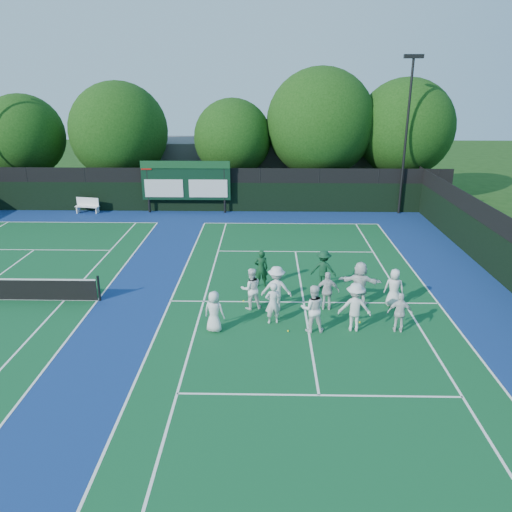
{
  "coord_description": "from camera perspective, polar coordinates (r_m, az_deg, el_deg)",
  "views": [
    {
      "loc": [
        -1.56,
        -17.66,
        8.59
      ],
      "look_at": [
        -2.0,
        3.0,
        1.3
      ],
      "focal_mm": 35.0,
      "sensor_mm": 36.0,
      "label": 1
    }
  ],
  "objects": [
    {
      "name": "coach_left",
      "position": [
        21.8,
        0.59,
        -1.42
      ],
      "size": [
        0.65,
        0.47,
        1.66
      ],
      "primitive_type": "imported",
      "rotation": [
        0.0,
        0.0,
        3.27
      ],
      "color": "#0F3A1D",
      "rests_on": "ground"
    },
    {
      "name": "bench",
      "position": [
        36.13,
        -18.7,
        5.57
      ],
      "size": [
        1.71,
        0.78,
        1.05
      ],
      "color": "white",
      "rests_on": "ground"
    },
    {
      "name": "player_front_3",
      "position": [
        18.31,
        11.24,
        -5.75
      ],
      "size": [
        1.25,
        0.82,
        1.83
      ],
      "primitive_type": "imported",
      "rotation": [
        0.0,
        0.0,
        3.02
      ],
      "color": "silver",
      "rests_on": "ground"
    },
    {
      "name": "player_front_4",
      "position": [
        18.65,
        16.13,
        -6.25
      ],
      "size": [
        0.93,
        0.51,
        1.5
      ],
      "primitive_type": "imported",
      "rotation": [
        0.0,
        0.0,
        2.98
      ],
      "color": "silver",
      "rests_on": "ground"
    },
    {
      "name": "player_back_3",
      "position": [
        20.4,
        11.78,
        -3.1
      ],
      "size": [
        1.77,
        0.86,
        1.83
      ],
      "primitive_type": "imported",
      "rotation": [
        0.0,
        0.0,
        2.95
      ],
      "color": "white",
      "rests_on": "ground"
    },
    {
      "name": "tennis_ball_5",
      "position": [
        19.24,
        11.76,
        -7.42
      ],
      "size": [
        0.07,
        0.07,
        0.07
      ],
      "primitive_type": "sphere",
      "color": "yellow",
      "rests_on": "ground"
    },
    {
      "name": "tennis_ball_0",
      "position": [
        18.26,
        3.69,
        -8.55
      ],
      "size": [
        0.07,
        0.07,
        0.07
      ],
      "primitive_type": "sphere",
      "color": "yellow",
      "rests_on": "ground"
    },
    {
      "name": "tree_c",
      "position": [
        37.54,
        -2.44,
        13.12
      ],
      "size": [
        5.66,
        5.66,
        7.45
      ],
      "color": "black",
      "rests_on": "ground"
    },
    {
      "name": "scoreboard",
      "position": [
        34.29,
        -8.04,
        8.49
      ],
      "size": [
        6.0,
        0.21,
        3.55
      ],
      "color": "black",
      "rests_on": "ground"
    },
    {
      "name": "near_court",
      "position": [
        20.6,
        5.48,
        -5.28
      ],
      "size": [
        11.05,
        23.85,
        0.01
      ],
      "color": "#104E26",
      "rests_on": "ground"
    },
    {
      "name": "tree_a",
      "position": [
        41.46,
        -24.79,
        12.15
      ],
      "size": [
        6.01,
        6.01,
        7.74
      ],
      "color": "black",
      "rests_on": "ground"
    },
    {
      "name": "tennis_ball_4",
      "position": [
        21.92,
        1.72,
        -3.55
      ],
      "size": [
        0.07,
        0.07,
        0.07
      ],
      "primitive_type": "sphere",
      "color": "yellow",
      "rests_on": "ground"
    },
    {
      "name": "back_fence",
      "position": [
        34.71,
        -6.21,
        7.29
      ],
      "size": [
        34.0,
        0.08,
        3.0
      ],
      "color": "black",
      "rests_on": "ground"
    },
    {
      "name": "player_front_2",
      "position": [
        18.03,
        6.5,
        -5.98
      ],
      "size": [
        0.9,
        0.71,
        1.79
      ],
      "primitive_type": "imported",
      "rotation": [
        0.0,
        0.0,
        3.18
      ],
      "color": "white",
      "rests_on": "ground"
    },
    {
      "name": "clubhouse",
      "position": [
        42.18,
        0.62,
        10.44
      ],
      "size": [
        18.0,
        6.0,
        4.0
      ],
      "primitive_type": "cube",
      "color": "#535458",
      "rests_on": "ground"
    },
    {
      "name": "player_front_1",
      "position": [
        18.52,
        1.94,
        -5.41
      ],
      "size": [
        0.66,
        0.5,
        1.62
      ],
      "primitive_type": "imported",
      "rotation": [
        0.0,
        0.0,
        3.36
      ],
      "color": "silver",
      "rests_on": "ground"
    },
    {
      "name": "tree_e",
      "position": [
        38.73,
        16.83,
        13.58
      ],
      "size": [
        7.0,
        7.0,
        8.86
      ],
      "color": "black",
      "rests_on": "ground"
    },
    {
      "name": "tree_d",
      "position": [
        37.58,
        7.59,
        14.54
      ],
      "size": [
        7.8,
        7.8,
        9.59
      ],
      "color": "black",
      "rests_on": "ground"
    },
    {
      "name": "player_front_0",
      "position": [
        18.03,
        -4.8,
        -6.35
      ],
      "size": [
        0.86,
        0.67,
        1.54
      ],
      "primitive_type": "imported",
      "rotation": [
        0.0,
        0.0,
        2.87
      ],
      "color": "white",
      "rests_on": "ground"
    },
    {
      "name": "player_back_4",
      "position": [
        20.65,
        15.5,
        -3.52
      ],
      "size": [
        0.85,
        0.63,
        1.57
      ],
      "primitive_type": "imported",
      "rotation": [
        0.0,
        0.0,
        2.96
      ],
      "color": "silver",
      "rests_on": "ground"
    },
    {
      "name": "tennis_ball_3",
      "position": [
        20.57,
        -1.44,
        -5.16
      ],
      "size": [
        0.07,
        0.07,
        0.07
      ],
      "primitive_type": "sphere",
      "color": "yellow",
      "rests_on": "ground"
    },
    {
      "name": "tree_b",
      "position": [
        38.91,
        -15.13,
        13.31
      ],
      "size": [
        7.13,
        7.13,
        8.63
      ],
      "color": "black",
      "rests_on": "ground"
    },
    {
      "name": "player_back_0",
      "position": [
        19.66,
        -0.57,
        -3.76
      ],
      "size": [
        0.96,
        0.83,
        1.7
      ],
      "primitive_type": "imported",
      "rotation": [
        0.0,
        0.0,
        3.39
      ],
      "color": "white",
      "rests_on": "ground"
    },
    {
      "name": "player_back_2",
      "position": [
        19.8,
        8.17,
        -3.98
      ],
      "size": [
        0.95,
        0.46,
        1.58
      ],
      "primitive_type": "imported",
      "rotation": [
        0.0,
        0.0,
        3.06
      ],
      "color": "silver",
      "rests_on": "ground"
    },
    {
      "name": "coach_right",
      "position": [
        21.83,
        7.71,
        -1.52
      ],
      "size": [
        1.2,
        0.83,
        1.7
      ],
      "primitive_type": "imported",
      "rotation": [
        0.0,
        0.0,
        2.95
      ],
      "color": "#0F3A21",
      "rests_on": "ground"
    },
    {
      "name": "ground",
      "position": [
        19.7,
        5.68,
        -6.52
      ],
      "size": [
        120.0,
        120.0,
        0.0
      ],
      "primitive_type": "plane",
      "color": "#173B10",
      "rests_on": "ground"
    },
    {
      "name": "light_pole_right",
      "position": [
        34.64,
        16.96,
        14.84
      ],
      "size": [
        1.2,
        0.3,
        10.12
      ],
      "color": "black",
      "rests_on": "ground"
    },
    {
      "name": "player_back_1",
      "position": [
        19.5,
        2.35,
        -3.75
      ],
      "size": [
        1.22,
        0.74,
        1.84
      ],
      "primitive_type": "imported",
      "rotation": [
        0.0,
        0.0,
        3.09
      ],
      "color": "white",
      "rests_on": "ground"
    },
    {
      "name": "court_apron",
      "position": [
        21.01,
        -11.13,
        -5.08
      ],
      "size": [
        34.0,
        32.0,
        0.01
      ],
      "primitive_type": "cube",
      "color": "navy",
      "rests_on": "ground"
    }
  ]
}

